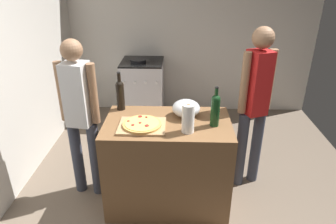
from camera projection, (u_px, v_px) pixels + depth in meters
name	position (u px, v px, depth m)	size (l,w,h in m)	color
ground_plane	(182.00, 159.00, 3.73)	(3.98, 3.56, 0.02)	#6B5B4C
kitchen_wall_rear	(183.00, 28.00, 4.55)	(3.98, 0.10, 2.60)	beige
kitchen_wall_left	(20.00, 53.00, 3.23)	(0.10, 3.56, 2.60)	beige
counter	(168.00, 163.00, 2.87)	(1.13, 0.67, 0.89)	brown
cutting_board	(142.00, 126.00, 2.59)	(0.40, 0.32, 0.02)	tan
pizza	(142.00, 124.00, 2.58)	(0.33, 0.33, 0.03)	tan
mixing_bowl	(186.00, 108.00, 2.75)	(0.25, 0.25, 0.16)	#B2B2B7
paper_towel_roll	(188.00, 118.00, 2.47)	(0.10, 0.10, 0.25)	white
wine_bottle_dark	(120.00, 94.00, 2.86)	(0.08, 0.08, 0.37)	black
wine_bottle_amber	(215.00, 109.00, 2.56)	(0.08, 0.08, 0.36)	#143819
stove	(143.00, 90.00, 4.57)	(0.60, 0.63, 0.94)	#B7B7BC
person_in_stripes	(80.00, 112.00, 2.81)	(0.38, 0.23, 1.59)	#383D4C
person_in_red	(255.00, 101.00, 2.94)	(0.34, 0.26, 1.66)	#383D4C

